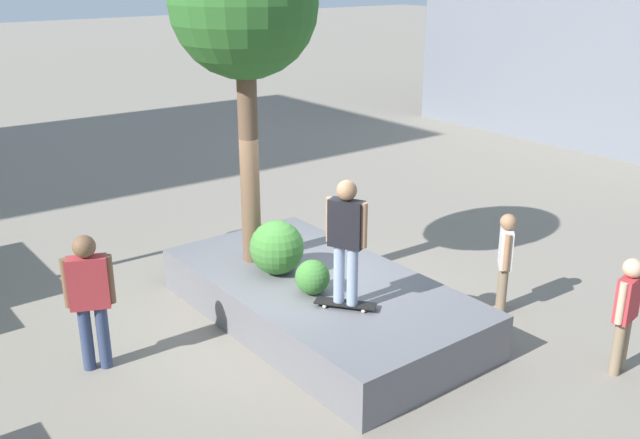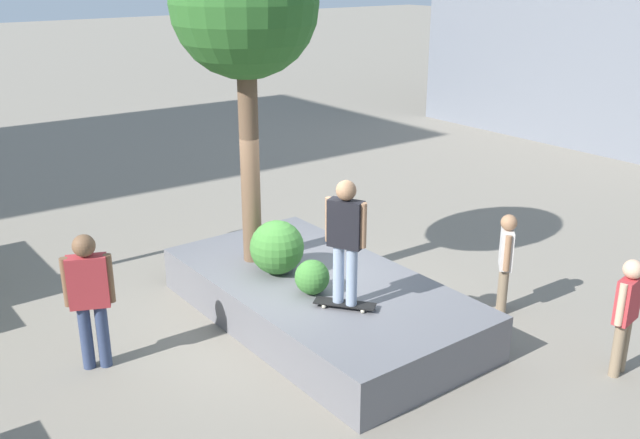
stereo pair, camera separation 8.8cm
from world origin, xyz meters
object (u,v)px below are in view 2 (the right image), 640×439
Objects in this scene: skateboarder at (346,234)px; pedestrian_crossing at (626,309)px; plaza_tree at (244,8)px; skateboard at (345,304)px; bystander_watching at (89,293)px; passerby_with_bag at (506,257)px; planter_ledge at (320,300)px.

skateboarder reaches higher than pedestrian_crossing.
plaza_tree is 4.15m from skateboard.
plaza_tree is 3.35m from skateboarder.
bystander_watching is at bearing 100.27° from plaza_tree.
skateboard is 3.19m from bystander_watching.
skateboarder reaches higher than bystander_watching.
plaza_tree is 3.07× the size of pedestrian_crossing.
pedestrian_crossing is (-2.48, -2.39, 0.19)m from skateboard.
passerby_with_bag is at bearing -101.01° from skateboarder.
planter_ledge is 6.24× the size of skateboard.
skateboard is 0.43× the size of bystander_watching.
skateboard is at bearing -120.49° from bystander_watching.
planter_ledge is 3.15× the size of passerby_with_bag.
skateboard is at bearing 44.03° from pedestrian_crossing.
skateboard is (-2.09, -0.08, -3.58)m from plaza_tree.
pedestrian_crossing is at bearing -128.54° from bystander_watching.
skateboard is at bearing 78.99° from passerby_with_bag.
pedestrian_crossing is (-4.08, -5.13, -0.15)m from bystander_watching.
skateboarder is at bearing 162.80° from planter_ledge.
passerby_with_bag is (-0.50, -2.57, -0.79)m from skateboarder.
skateboarder is at bearing -177.76° from plaza_tree.
passerby_with_bag reaches higher than planter_ledge.
passerby_with_bag is at bearing -5.13° from pedestrian_crossing.
planter_ledge is 2.89× the size of skateboarder.
passerby_with_bag is (-2.59, -2.65, -3.41)m from plaza_tree.
skateboarder is at bearing 78.99° from passerby_with_bag.
pedestrian_crossing is (-2.48, -2.39, -0.78)m from skateboarder.
plaza_tree is 4.22m from bystander_watching.
pedestrian_crossing is at bearing -135.97° from skateboard.
passerby_with_bag is 5.71m from bystander_watching.
planter_ledge is at bearing 58.75° from passerby_with_bag.
skateboarder is (-0.89, 0.28, 1.34)m from planter_ledge.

